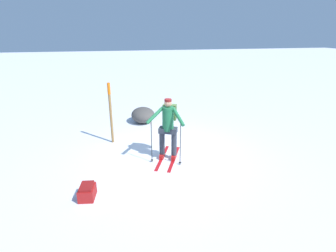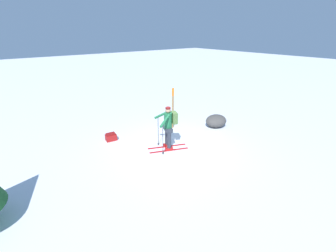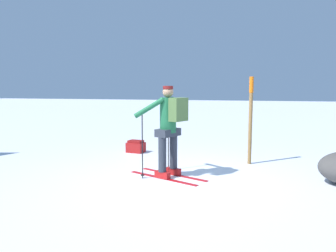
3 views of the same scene
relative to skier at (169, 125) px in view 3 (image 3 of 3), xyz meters
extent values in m
plane|color=white|center=(-0.22, 0.06, -1.00)|extent=(80.00, 80.00, 0.00)
cube|color=red|center=(0.09, 0.15, -0.99)|extent=(1.48, 0.69, 0.01)
cube|color=red|center=(0.09, 0.15, -0.93)|extent=(0.32, 0.22, 0.12)
cylinder|color=#2D333D|center=(0.09, 0.15, -0.51)|extent=(0.15, 0.15, 0.72)
cube|color=red|center=(-0.04, -0.17, -0.99)|extent=(1.48, 0.69, 0.01)
cube|color=red|center=(-0.04, -0.17, -0.93)|extent=(0.32, 0.22, 0.12)
cylinder|color=#2D333D|center=(-0.04, -0.17, -0.51)|extent=(0.15, 0.15, 0.72)
cube|color=#2D333D|center=(0.03, -0.01, -0.14)|extent=(0.43, 0.55, 0.14)
cylinder|color=#1E663D|center=(0.03, -0.01, 0.18)|extent=(0.31, 0.31, 0.66)
sphere|color=tan|center=(0.03, -0.01, 0.61)|extent=(0.20, 0.20, 0.20)
cylinder|color=maroon|center=(0.03, -0.01, 0.70)|extent=(0.19, 0.19, 0.06)
cube|color=#4C6B38|center=(-0.20, 0.08, 0.30)|extent=(0.31, 0.41, 0.43)
cylinder|color=black|center=(0.45, 0.23, -0.37)|extent=(0.02, 0.02, 1.25)
cylinder|color=black|center=(0.45, 0.23, -0.94)|extent=(0.07, 0.07, 0.01)
cylinder|color=#1E663D|center=(0.33, 0.20, 0.33)|extent=(0.57, 0.25, 0.39)
cylinder|color=black|center=(0.15, -0.49, -0.37)|extent=(0.02, 0.02, 1.25)
cylinder|color=black|center=(0.15, -0.49, -0.94)|extent=(0.07, 0.07, 0.01)
cylinder|color=#1E663D|center=(0.09, -0.37, 0.33)|extent=(0.34, 0.54, 0.39)
cube|color=maroon|center=(1.49, -2.09, -0.87)|extent=(0.48, 0.38, 0.26)
cube|color=maroon|center=(1.49, -2.09, -0.71)|extent=(0.40, 0.30, 0.06)
cylinder|color=olive|center=(-1.44, -1.53, -0.03)|extent=(0.08, 0.08, 1.93)
cylinder|color=orange|center=(-1.44, -1.53, 0.76)|extent=(0.09, 0.09, 0.35)
camera|label=1|loc=(6.53, -1.35, 2.44)|focal=28.00mm
camera|label=2|loc=(4.85, 6.20, 3.33)|focal=24.00mm
camera|label=3|loc=(-1.62, 5.88, 0.68)|focal=35.00mm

